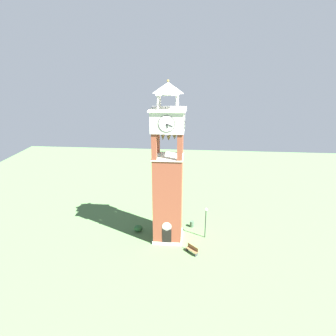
{
  "coord_description": "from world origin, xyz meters",
  "views": [
    {
      "loc": [
        2.69,
        -31.3,
        20.53
      ],
      "look_at": [
        0.0,
        0.0,
        9.29
      ],
      "focal_mm": 30.9,
      "sensor_mm": 36.0,
      "label": 1
    }
  ],
  "objects": [
    {
      "name": "lamp_post",
      "position": [
        4.63,
        0.39,
        2.82
      ],
      "size": [
        0.36,
        0.36,
        4.09
      ],
      "color": "black",
      "rests_on": "ground"
    },
    {
      "name": "park_bench",
      "position": [
        3.05,
        -3.02,
        0.48
      ],
      "size": [
        1.46,
        1.42,
        0.95
      ],
      "color": "brown",
      "rests_on": "ground"
    },
    {
      "name": "shrub_near_entry",
      "position": [
        -4.01,
        1.11,
        0.4
      ],
      "size": [
        1.1,
        1.1,
        0.8
      ],
      "primitive_type": "ellipsoid",
      "color": "#28562D",
      "rests_on": "ground"
    },
    {
      "name": "trash_bin",
      "position": [
        2.97,
        2.77,
        0.4
      ],
      "size": [
        0.52,
        0.52,
        0.8
      ],
      "primitive_type": "cylinder",
      "color": "#38513D",
      "rests_on": "ground"
    },
    {
      "name": "clock_tower",
      "position": [
        0.0,
        -0.0,
        7.84
      ],
      "size": [
        3.94,
        3.94,
        19.08
      ],
      "color": "brown",
      "rests_on": "ground"
    },
    {
      "name": "ground",
      "position": [
        0.0,
        0.0,
        0.0
      ],
      "size": [
        80.0,
        80.0,
        0.0
      ],
      "primitive_type": "plane",
      "color": "#476B3D"
    }
  ]
}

